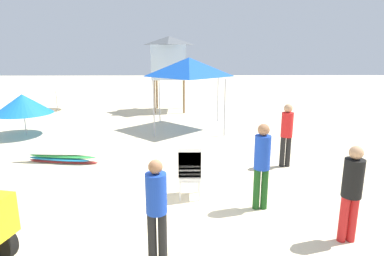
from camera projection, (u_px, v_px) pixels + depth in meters
name	position (u px, v px, depth m)	size (l,w,h in m)	color
ground	(162.00, 221.00, 6.08)	(80.00, 80.00, 0.00)	beige
stacked_plastic_chairs	(190.00, 169.00, 6.88)	(0.48, 0.48, 1.20)	white
surfboard_pile	(61.00, 157.00, 9.29)	(2.58, 0.64, 0.32)	red
lifeguard_near_left	(287.00, 131.00, 8.79)	(0.32, 0.32, 1.79)	black
lifeguard_near_center	(352.00, 188.00, 5.23)	(0.32, 0.32, 1.69)	red
lifeguard_near_right	(156.00, 204.00, 4.77)	(0.32, 0.32, 1.63)	black
lifeguard_far_right	(262.00, 161.00, 6.35)	(0.32, 0.32, 1.79)	#194C19
popup_canopy	(189.00, 67.00, 13.02)	(2.74, 2.74, 2.96)	#B2B2B7
lifeguard_tower	(169.00, 58.00, 17.07)	(1.98, 1.98, 4.00)	olive
beach_umbrella_left	(55.00, 83.00, 17.56)	(1.89, 1.89, 1.85)	beige
beach_umbrella_mid	(23.00, 104.00, 12.16)	(2.16, 2.16, 1.61)	beige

